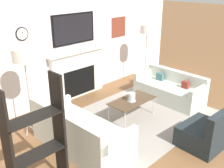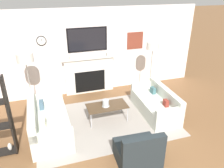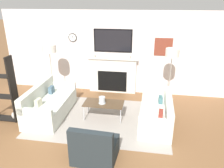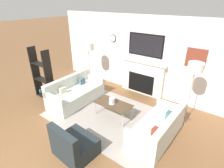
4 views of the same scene
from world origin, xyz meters
The scene contains 10 objects.
fireplace_wall centered at (0.00, 4.74, 1.23)m, with size 7.56×0.28×2.70m.
area_rug centered at (0.00, 2.77, 0.01)m, with size 3.53×2.42×0.01m.
couch_left centered at (-1.46, 2.77, 0.29)m, with size 0.91×1.90×0.83m.
couch_right centered at (1.45, 2.77, 0.27)m, with size 0.82×1.74×0.72m.
armchair centered at (0.21, 1.19, 0.26)m, with size 0.89×0.78×0.80m.
coffee_table centered at (0.06, 2.84, 0.41)m, with size 1.05×0.55×0.44m.
hurricane_candle centered at (0.02, 2.83, 0.52)m, with size 0.19×0.19×0.18m.
floor_lamp_left centered at (-1.80, 3.84, 1.60)m, with size 0.42×0.42×1.75m.
floor_lamp_right centered at (1.80, 3.84, 1.60)m, with size 0.38×0.38×1.75m.
shelf_unit centered at (-2.54, 2.33, 0.76)m, with size 0.79×0.28×1.74m.
Camera 4 is at (2.57, -0.58, 3.10)m, focal length 28.00 mm.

